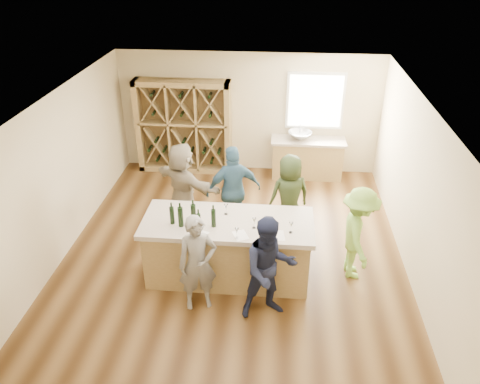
# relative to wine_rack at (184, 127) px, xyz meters

# --- Properties ---
(floor) EXTENTS (6.00, 7.00, 0.10)m
(floor) POSITION_rel_wine_rack_xyz_m (1.50, -3.27, -1.15)
(floor) COLOR brown
(floor) RESTS_ON ground
(ceiling) EXTENTS (6.00, 7.00, 0.10)m
(ceiling) POSITION_rel_wine_rack_xyz_m (1.50, -3.27, 1.75)
(ceiling) COLOR white
(ceiling) RESTS_ON ground
(wall_back) EXTENTS (6.00, 0.10, 2.80)m
(wall_back) POSITION_rel_wine_rack_xyz_m (1.50, 0.28, 0.30)
(wall_back) COLOR beige
(wall_back) RESTS_ON ground
(wall_front) EXTENTS (6.00, 0.10, 2.80)m
(wall_front) POSITION_rel_wine_rack_xyz_m (1.50, -6.82, 0.30)
(wall_front) COLOR beige
(wall_front) RESTS_ON ground
(wall_left) EXTENTS (0.10, 7.00, 2.80)m
(wall_left) POSITION_rel_wine_rack_xyz_m (-1.55, -3.27, 0.30)
(wall_left) COLOR beige
(wall_left) RESTS_ON ground
(wall_right) EXTENTS (0.10, 7.00, 2.80)m
(wall_right) POSITION_rel_wine_rack_xyz_m (4.55, -3.27, 0.30)
(wall_right) COLOR beige
(wall_right) RESTS_ON ground
(window_frame) EXTENTS (1.30, 0.06, 1.30)m
(window_frame) POSITION_rel_wine_rack_xyz_m (3.00, 0.20, 0.65)
(window_frame) COLOR white
(window_frame) RESTS_ON wall_back
(window_pane) EXTENTS (1.18, 0.01, 1.18)m
(window_pane) POSITION_rel_wine_rack_xyz_m (3.00, 0.17, 0.65)
(window_pane) COLOR white
(window_pane) RESTS_ON wall_back
(wine_rack) EXTENTS (2.20, 0.45, 2.20)m
(wine_rack) POSITION_rel_wine_rack_xyz_m (0.00, 0.00, 0.00)
(wine_rack) COLOR #987B48
(wine_rack) RESTS_ON floor
(back_counter_base) EXTENTS (1.60, 0.58, 0.86)m
(back_counter_base) POSITION_rel_wine_rack_xyz_m (2.90, -0.07, -0.67)
(back_counter_base) COLOR #987B48
(back_counter_base) RESTS_ON floor
(back_counter_top) EXTENTS (1.70, 0.62, 0.06)m
(back_counter_top) POSITION_rel_wine_rack_xyz_m (2.90, -0.07, -0.21)
(back_counter_top) COLOR #B4A694
(back_counter_top) RESTS_ON back_counter_base
(sink) EXTENTS (0.54, 0.54, 0.19)m
(sink) POSITION_rel_wine_rack_xyz_m (2.70, -0.07, -0.09)
(sink) COLOR silver
(sink) RESTS_ON back_counter_top
(faucet) EXTENTS (0.02, 0.02, 0.30)m
(faucet) POSITION_rel_wine_rack_xyz_m (2.70, 0.11, -0.03)
(faucet) COLOR silver
(faucet) RESTS_ON back_counter_top
(tasting_counter_base) EXTENTS (2.60, 1.00, 1.00)m
(tasting_counter_base) POSITION_rel_wine_rack_xyz_m (1.48, -3.90, -0.60)
(tasting_counter_base) COLOR #987B48
(tasting_counter_base) RESTS_ON floor
(tasting_counter_top) EXTENTS (2.72, 1.12, 0.08)m
(tasting_counter_top) POSITION_rel_wine_rack_xyz_m (1.48, -3.90, -0.06)
(tasting_counter_top) COLOR #B4A694
(tasting_counter_top) RESTS_ON tasting_counter_base
(wine_bottle_a) EXTENTS (0.09, 0.09, 0.29)m
(wine_bottle_a) POSITION_rel_wine_rack_xyz_m (0.63, -4.05, 0.13)
(wine_bottle_a) COLOR black
(wine_bottle_a) RESTS_ON tasting_counter_top
(wine_bottle_b) EXTENTS (0.10, 0.10, 0.33)m
(wine_bottle_b) POSITION_rel_wine_rack_xyz_m (0.78, -4.11, 0.15)
(wine_bottle_b) COLOR black
(wine_bottle_b) RESTS_ON tasting_counter_top
(wine_bottle_c) EXTENTS (0.10, 0.10, 0.32)m
(wine_bottle_c) POSITION_rel_wine_rack_xyz_m (0.96, -4.00, 0.14)
(wine_bottle_c) COLOR black
(wine_bottle_c) RESTS_ON tasting_counter_top
(wine_bottle_d) EXTENTS (0.07, 0.07, 0.27)m
(wine_bottle_d) POSITION_rel_wine_rack_xyz_m (1.07, -4.16, 0.11)
(wine_bottle_d) COLOR black
(wine_bottle_d) RESTS_ON tasting_counter_top
(wine_bottle_e) EXTENTS (0.09, 0.09, 0.30)m
(wine_bottle_e) POSITION_rel_wine_rack_xyz_m (1.28, -4.07, 0.13)
(wine_bottle_e) COLOR black
(wine_bottle_e) RESTS_ON tasting_counter_top
(wine_glass_a) EXTENTS (0.08, 0.08, 0.17)m
(wine_glass_a) POSITION_rel_wine_rack_xyz_m (1.15, -4.37, 0.06)
(wine_glass_a) COLOR white
(wine_glass_a) RESTS_ON tasting_counter_top
(wine_glass_b) EXTENTS (0.08, 0.08, 0.17)m
(wine_glass_b) POSITION_rel_wine_rack_xyz_m (1.67, -4.36, 0.06)
(wine_glass_b) COLOR white
(wine_glass_b) RESTS_ON tasting_counter_top
(wine_glass_c) EXTENTS (0.08, 0.08, 0.18)m
(wine_glass_c) POSITION_rel_wine_rack_xyz_m (2.19, -4.32, 0.07)
(wine_glass_c) COLOR white
(wine_glass_c) RESTS_ON tasting_counter_top
(wine_glass_d) EXTENTS (0.08, 0.08, 0.18)m
(wine_glass_d) POSITION_rel_wine_rack_xyz_m (1.91, -4.06, 0.07)
(wine_glass_d) COLOR white
(wine_glass_d) RESTS_ON tasting_counter_top
(wine_glass_e) EXTENTS (0.09, 0.09, 0.18)m
(wine_glass_e) POSITION_rel_wine_rack_xyz_m (2.47, -4.13, 0.07)
(wine_glass_e) COLOR white
(wine_glass_e) RESTS_ON tasting_counter_top
(tasting_menu_a) EXTENTS (0.29, 0.34, 0.00)m
(tasting_menu_a) POSITION_rel_wine_rack_xyz_m (1.10, -4.34, -0.02)
(tasting_menu_a) COLOR white
(tasting_menu_a) RESTS_ON tasting_counter_top
(tasting_menu_b) EXTENTS (0.29, 0.32, 0.00)m
(tasting_menu_b) POSITION_rel_wine_rack_xyz_m (1.72, -4.28, -0.02)
(tasting_menu_b) COLOR white
(tasting_menu_b) RESTS_ON tasting_counter_top
(tasting_menu_c) EXTENTS (0.24, 0.31, 0.00)m
(tasting_menu_c) POSITION_rel_wine_rack_xyz_m (2.28, -4.24, -0.02)
(tasting_menu_c) COLOR white
(tasting_menu_c) RESTS_ON tasting_counter_top
(person_near_left) EXTENTS (0.68, 0.58, 1.59)m
(person_near_left) POSITION_rel_wine_rack_xyz_m (1.12, -4.65, -0.31)
(person_near_left) COLOR slate
(person_near_left) RESTS_ON floor
(person_near_right) EXTENTS (0.91, 0.67, 1.68)m
(person_near_right) POSITION_rel_wine_rack_xyz_m (2.18, -4.74, -0.26)
(person_near_right) COLOR #191E38
(person_near_right) RESTS_ON floor
(person_server) EXTENTS (0.54, 1.07, 1.63)m
(person_server) POSITION_rel_wine_rack_xyz_m (3.57, -3.67, -0.29)
(person_server) COLOR #8CC64C
(person_server) RESTS_ON floor
(person_far_mid) EXTENTS (1.15, 0.85, 1.76)m
(person_far_mid) POSITION_rel_wine_rack_xyz_m (1.43, -2.54, -0.22)
(person_far_mid) COLOR #335972
(person_far_mid) RESTS_ON floor
(person_far_right) EXTENTS (0.93, 0.77, 1.62)m
(person_far_right) POSITION_rel_wine_rack_xyz_m (2.46, -2.53, -0.29)
(person_far_right) COLOR #263319
(person_far_right) RESTS_ON floor
(person_far_left) EXTENTS (1.64, 1.36, 1.71)m
(person_far_left) POSITION_rel_wine_rack_xyz_m (0.45, -2.40, -0.24)
(person_far_left) COLOR gray
(person_far_left) RESTS_ON floor
(wine_glass_f) EXTENTS (0.07, 0.07, 0.18)m
(wine_glass_f) POSITION_rel_wine_rack_xyz_m (1.43, -3.70, 0.07)
(wine_glass_f) COLOR white
(wine_glass_f) RESTS_ON tasting_counter_top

